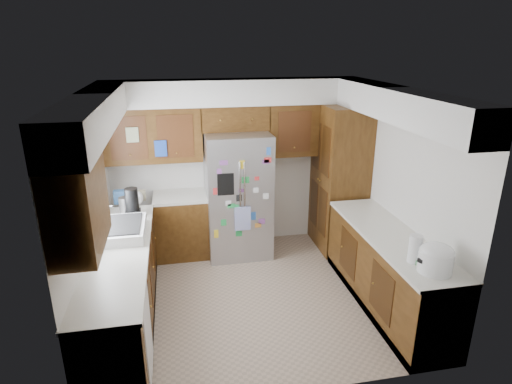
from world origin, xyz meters
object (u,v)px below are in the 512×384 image
Objects in this scene: pantry at (339,179)px; fridge at (238,195)px; paper_towel at (415,249)px; rice_cooker at (436,257)px.

fridge is at bearing 177.94° from pantry.
paper_towel is (1.40, -2.31, 0.16)m from fridge.
fridge is 2.93m from rice_cooker.
rice_cooker is 0.23m from paper_towel.
pantry is 1.19× the size of fridge.
paper_towel is at bearing -92.43° from pantry.
rice_cooker is at bearing -65.19° from paper_towel.
rice_cooker is (1.50, -2.51, 0.17)m from fridge.
rice_cooker is at bearing -90.01° from pantry.
rice_cooker is (-0.00, -2.46, -0.01)m from pantry.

